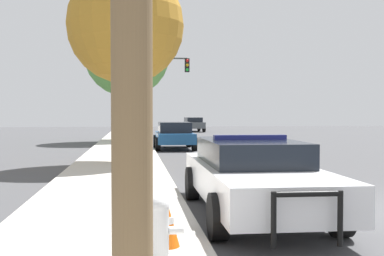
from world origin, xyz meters
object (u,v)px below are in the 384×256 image
traffic_light (151,80)px  traffic_cone (166,222)px  car_background_distant (193,124)px  car_background_midblock (174,135)px  tree_sidewalk_mid (127,54)px  tree_sidewalk_near (126,26)px  police_car (252,174)px  fire_hydrant (159,227)px

traffic_light → traffic_cone: size_ratio=8.89×
traffic_light → car_background_distant: size_ratio=1.21×
car_background_midblock → tree_sidewalk_mid: 8.12m
car_background_midblock → traffic_cone: (-1.63, -17.99, -0.28)m
car_background_distant → tree_sidewalk_near: 30.37m
car_background_midblock → tree_sidewalk_near: bearing=-107.1°
police_car → traffic_light: (-0.91, 23.24, 3.26)m
tree_sidewalk_near → tree_sidewalk_mid: bearing=90.5°
police_car → traffic_cone: 2.92m
tree_sidewalk_mid → car_background_midblock: bearing=-68.5°
tree_sidewalk_mid → fire_hydrant: bearing=-88.5°
police_car → tree_sidewalk_near: size_ratio=0.81×
traffic_light → car_background_distant: bearing=72.7°
traffic_light → tree_sidewalk_mid: 2.60m
fire_hydrant → car_background_midblock: (1.76, 18.67, 0.18)m
fire_hydrant → traffic_light: size_ratio=0.14×
car_background_distant → traffic_cone: size_ratio=7.33×
car_background_distant → police_car: bearing=-97.7°
fire_hydrant → car_background_distant: 41.23m
car_background_distant → tree_sidewalk_near: bearing=-103.7°
police_car → fire_hydrant: size_ratio=7.09×
car_background_distant → traffic_cone: bearing=-99.8°
fire_hydrant → car_background_distant: bearing=82.4°
car_background_distant → car_background_midblock: (-3.71, -22.20, -0.03)m
police_car → car_background_midblock: size_ratio=1.32×
car_background_distant → tree_sidewalk_near: size_ratio=0.67×
police_car → tree_sidewalk_near: 9.57m
car_background_midblock → traffic_cone: size_ratio=6.76×
traffic_light → traffic_cone: (-0.79, -25.59, -3.54)m
traffic_light → car_background_midblock: traffic_light is taller
tree_sidewalk_mid → tree_sidewalk_near: bearing=-89.5°
fire_hydrant → car_background_midblock: car_background_midblock is taller
car_background_distant → traffic_cone: (-5.34, -40.19, -0.30)m
police_car → tree_sidewalk_mid: bearing=-82.9°
police_car → car_background_distant: (3.64, 37.84, 0.02)m
fire_hydrant → tree_sidewalk_mid: tree_sidewalk_mid is taller
fire_hydrant → traffic_light: traffic_light is taller
traffic_cone → police_car: bearing=54.2°
traffic_light → car_background_distant: 15.63m
police_car → car_background_midblock: bearing=-89.2°
traffic_light → car_background_midblock: (0.84, -7.60, -3.27)m
tree_sidewalk_mid → car_background_distant: bearing=69.1°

